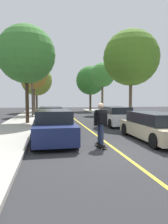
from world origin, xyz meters
TOP-DOWN VIEW (x-y plane):
  - ground at (0.00, 0.00)m, footprint 80.00×80.00m
  - center_line at (0.00, 4.00)m, footprint 0.12×39.20m
  - parked_car_left_nearest at (-2.35, 1.70)m, footprint 1.93×4.31m
  - parked_car_left_near at (-2.35, 8.04)m, footprint 2.00×4.45m
  - parked_car_right_nearest at (2.35, 1.18)m, footprint 1.87×4.56m
  - parked_car_right_near at (2.35, 6.99)m, footprint 1.84×4.65m
  - street_tree_left_nearest at (-4.11, 8.50)m, footprint 4.35×4.35m
  - street_tree_left_near at (-4.11, 16.50)m, footprint 3.11×3.11m
  - street_tree_left_far at (-4.11, 22.98)m, footprint 4.44×4.44m
  - street_tree_right_nearest at (4.11, 8.25)m, footprint 4.49×4.49m
  - street_tree_right_near at (4.11, 17.08)m, footprint 2.98×2.98m
  - street_tree_right_far at (4.11, 24.34)m, footprint 4.51×4.51m
  - fire_hydrant at (3.85, 6.73)m, footprint 0.20×0.20m
  - streetlamp at (-4.10, 13.60)m, footprint 0.36×0.24m
  - skateboard at (-0.50, 0.21)m, footprint 0.33×0.86m
  - skateboarder at (-0.49, 0.17)m, footprint 0.59×0.71m

SIDE VIEW (x-z plane):
  - ground at x=0.00m, z-range 0.00..0.00m
  - center_line at x=0.00m, z-range 0.00..0.01m
  - skateboard at x=-0.50m, z-range 0.04..0.14m
  - fire_hydrant at x=3.85m, z-range 0.14..0.84m
  - parked_car_right_nearest at x=2.35m, z-range 0.00..1.32m
  - parked_car_left_near at x=-2.35m, z-range 0.01..1.37m
  - parked_car_right_near at x=2.35m, z-range 0.00..1.38m
  - parked_car_left_nearest at x=-2.35m, z-range -0.01..1.44m
  - skateboarder at x=-0.49m, z-range 0.21..1.91m
  - streetlamp at x=-4.10m, z-range 0.53..5.31m
  - street_tree_left_near at x=-4.11m, z-range 1.56..7.57m
  - street_tree_left_far at x=-4.11m, z-range 1.28..8.00m
  - street_tree_right_far at x=4.11m, z-range 1.36..8.33m
  - street_tree_right_near at x=4.11m, z-range 1.74..7.99m
  - street_tree_right_nearest at x=4.11m, z-range 1.57..8.95m
  - street_tree_left_nearest at x=-4.11m, z-range 1.62..8.95m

